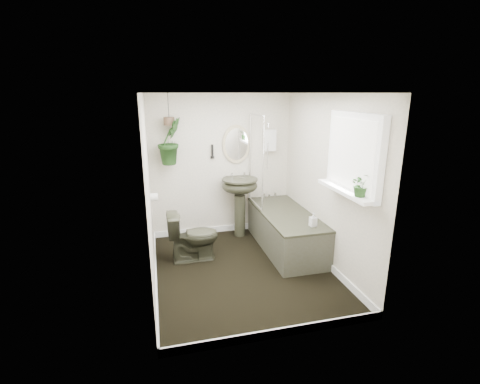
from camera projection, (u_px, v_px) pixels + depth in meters
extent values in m
cube|color=black|center=(243.00, 270.00, 4.69)|extent=(2.30, 2.80, 0.02)
cube|color=white|center=(243.00, 92.00, 4.05)|extent=(2.30, 2.80, 0.02)
cube|color=beige|center=(221.00, 166.00, 5.69)|extent=(2.30, 0.02, 2.30)
cube|color=beige|center=(283.00, 228.00, 3.06)|extent=(2.30, 0.02, 2.30)
cube|color=beige|center=(148.00, 194.00, 4.10)|extent=(0.02, 2.80, 2.30)
cube|color=beige|center=(327.00, 182.00, 4.65)|extent=(0.02, 2.80, 2.30)
cube|color=white|center=(243.00, 266.00, 4.68)|extent=(2.30, 2.80, 0.10)
cube|color=white|center=(269.00, 140.00, 5.70)|extent=(0.20, 0.10, 0.35)
ellipsoid|color=#C3B189|center=(237.00, 144.00, 5.61)|extent=(0.46, 0.03, 0.62)
cylinder|color=black|center=(212.00, 151.00, 5.54)|extent=(0.04, 0.04, 0.22)
cylinder|color=white|center=(154.00, 197.00, 4.84)|extent=(0.11, 0.11, 0.11)
cube|color=white|center=(354.00, 154.00, 3.84)|extent=(0.08, 1.00, 0.90)
cube|color=white|center=(345.00, 191.00, 3.94)|extent=(0.18, 1.00, 0.04)
cube|color=white|center=(351.00, 154.00, 3.83)|extent=(0.01, 0.86, 0.76)
imported|color=#2C2D1F|center=(193.00, 236.00, 4.89)|extent=(0.70, 0.41, 0.71)
imported|color=black|center=(362.00, 185.00, 3.62)|extent=(0.25, 0.23, 0.25)
imported|color=black|center=(170.00, 141.00, 5.23)|extent=(0.50, 0.48, 0.71)
imported|color=black|center=(313.00, 220.00, 4.63)|extent=(0.09, 0.09, 0.18)
cylinder|color=brown|center=(169.00, 121.00, 5.14)|extent=(0.16, 0.16, 0.12)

